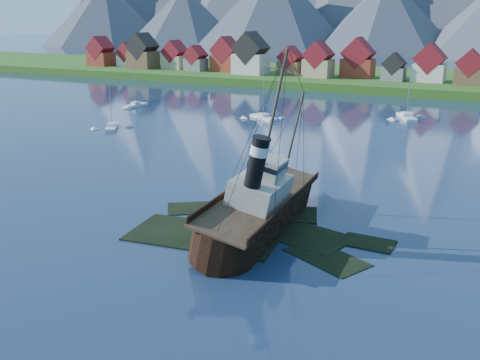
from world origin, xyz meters
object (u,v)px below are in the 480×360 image
at_px(tugboat_wreck, 261,204).
at_px(sailboat_b, 136,106).
at_px(sailboat_c, 263,118).
at_px(sailboat_e, 407,117).
at_px(sailboat_a, 112,127).

xyz_separation_m(tugboat_wreck, sailboat_b, (-73.78, 68.86, -2.71)).
relative_size(sailboat_c, sailboat_e, 0.92).
xyz_separation_m(sailboat_a, sailboat_e, (59.59, 45.93, 0.05)).
height_order(tugboat_wreck, sailboat_a, tugboat_wreck).
distance_m(sailboat_c, sailboat_e, 37.55).
distance_m(sailboat_a, sailboat_e, 75.23).
xyz_separation_m(sailboat_c, sailboat_e, (33.04, 17.85, 0.02)).
bearing_deg(tugboat_wreck, sailboat_e, 84.72).
xyz_separation_m(sailboat_b, sailboat_e, (75.09, 17.31, -0.01)).
bearing_deg(tugboat_wreck, sailboat_c, 110.50).
bearing_deg(tugboat_wreck, sailboat_b, 132.57).
bearing_deg(sailboat_c, tugboat_wreck, -124.63).
bearing_deg(tugboat_wreck, sailboat_a, 140.97).
relative_size(sailboat_b, sailboat_e, 0.97).
bearing_deg(sailboat_b, tugboat_wreck, -39.78).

